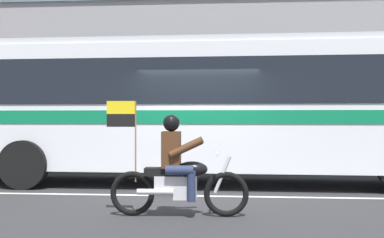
{
  "coord_description": "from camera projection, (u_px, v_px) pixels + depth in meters",
  "views": [
    {
      "loc": [
        0.81,
        -10.33,
        1.52
      ],
      "look_at": [
        -0.08,
        -0.4,
        1.49
      ],
      "focal_mm": 47.32,
      "sensor_mm": 36.0,
      "label": 1
    }
  ],
  "objects": [
    {
      "name": "sidewalk_curb",
      "position": [
        210.0,
        165.0,
        15.45
      ],
      "size": [
        28.0,
        3.8,
        0.15
      ],
      "primitive_type": "cube",
      "color": "gray",
      "rests_on": "ground_plane"
    },
    {
      "name": "office_building_facade",
      "position": [
        214.0,
        32.0,
        17.71
      ],
      "size": [
        28.0,
        0.89,
        9.01
      ],
      "color": "gray",
      "rests_on": "ground_plane"
    },
    {
      "name": "transit_bus",
      "position": [
        221.0,
        102.0,
        11.51
      ],
      "size": [
        13.42,
        2.89,
        3.22
      ],
      "color": "silver",
      "rests_on": "ground_plane"
    },
    {
      "name": "ground_plane",
      "position": [
        198.0,
        192.0,
        10.37
      ],
      "size": [
        60.0,
        60.0,
        0.0
      ],
      "primitive_type": "plane",
      "color": "#2B2B2D"
    },
    {
      "name": "motorcycle_with_rider",
      "position": [
        177.0,
        173.0,
        7.78
      ],
      "size": [
        2.2,
        0.64,
        1.78
      ],
      "color": "black",
      "rests_on": "ground_plane"
    },
    {
      "name": "fire_hydrant",
      "position": [
        11.0,
        152.0,
        14.77
      ],
      "size": [
        0.22,
        0.3,
        0.75
      ],
      "color": "#4C8C3F",
      "rests_on": "sidewalk_curb"
    },
    {
      "name": "lane_center_stripe",
      "position": [
        195.0,
        196.0,
        9.77
      ],
      "size": [
        26.6,
        0.14,
        0.01
      ],
      "primitive_type": "cube",
      "color": "silver",
      "rests_on": "ground_plane"
    }
  ]
}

